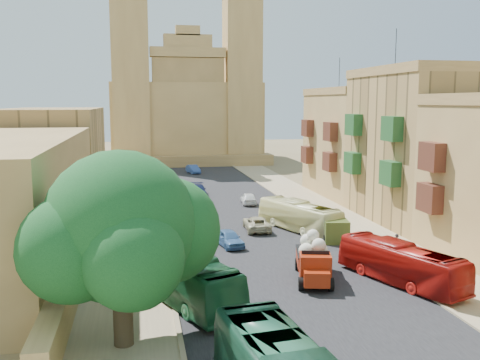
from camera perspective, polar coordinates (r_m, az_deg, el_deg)
name	(u,v)px	position (r m, az deg, el deg)	size (l,w,h in m)	color
road_surface	(232,215)	(50.98, -0.85, -3.81)	(14.00, 140.00, 0.01)	black
sidewalk_east	(327,212)	(53.42, 9.25, -3.35)	(5.00, 140.00, 0.01)	#9C8966
sidewalk_west	(130,220)	(50.25, -11.61, -4.16)	(5.00, 140.00, 0.01)	#9C8966
kerb_east	(303,212)	(52.61, 6.69, -3.42)	(0.25, 140.00, 0.12)	#9C8966
kerb_west	(158,218)	(50.26, -8.75, -4.02)	(0.25, 140.00, 0.12)	#9C8966
townhouse_c	(416,145)	(50.63, 18.29, 3.59)	(9.00, 14.00, 17.40)	tan
townhouse_d	(354,142)	(63.25, 12.09, 4.01)	(9.00, 14.00, 15.90)	#A7834B
west_wall	(86,239)	(40.48, -16.07, -6.05)	(1.00, 40.00, 1.80)	#A7834B
west_building_mid	(54,153)	(64.03, -19.24, 2.74)	(10.00, 22.00, 10.00)	tan
church	(185,109)	(98.09, -5.86, 7.59)	(28.00, 22.50, 36.30)	#A7834B
ficus_tree	(122,232)	(23.76, -12.46, -5.40)	(8.74, 8.04, 8.74)	#3A2D1D
street_tree_a	(117,238)	(32.09, -13.00, -6.06)	(2.80, 2.80, 4.30)	#3A2D1D
street_tree_b	(122,196)	(43.74, -12.47, -1.67)	(3.19, 3.19, 4.90)	#3A2D1D
street_tree_c	(125,176)	(55.60, -12.15, 0.43)	(3.17, 3.17, 4.87)	#3A2D1D
street_tree_d	(127,166)	(67.56, -11.94, 1.47)	(2.79, 2.79, 4.29)	#3A2D1D
red_truck	(314,259)	(32.98, 7.86, -8.35)	(3.05, 5.33, 2.96)	#96230B
olive_pickup	(333,228)	(43.00, 9.86, -5.06)	(2.54, 4.48, 1.75)	#45551F
bus_green_north	(182,275)	(29.65, -6.24, -10.06)	(2.34, 10.01, 2.79)	#1A5831
bus_red_east	(401,264)	(33.47, 16.77, -8.54)	(2.04, 8.71, 2.43)	#A5130D
bus_cream_east	(299,216)	(45.13, 6.33, -3.84)	(2.09, 8.93, 2.49)	#FFF7B1
car_blue_a	(229,238)	(40.21, -1.18, -6.23)	(1.46, 3.62, 1.24)	teal
car_white_a	(182,205)	(53.02, -6.18, -2.62)	(1.48, 4.24, 1.40)	beige
car_cream	(257,223)	(45.10, 1.78, -4.66)	(1.96, 4.25, 1.18)	#B9B18D
car_dkblue	(198,190)	(61.79, -4.51, -1.08)	(1.82, 4.47, 1.30)	#161F46
car_white_b	(248,198)	(56.51, 0.90, -1.97)	(1.45, 3.61, 1.23)	white
car_blue_b	(193,169)	(81.20, -5.02, 1.16)	(1.33, 3.82, 1.26)	#31529C
pedestrian_a	(396,244)	(39.61, 16.33, -6.59)	(0.55, 0.36, 1.51)	black
pedestrian_c	(392,256)	(36.65, 15.91, -7.79)	(0.88, 0.37, 1.50)	#403F41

